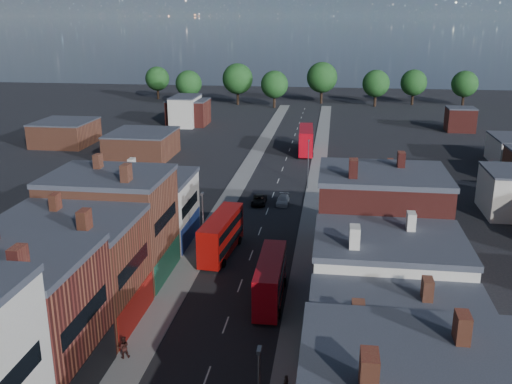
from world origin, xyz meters
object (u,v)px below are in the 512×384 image
(bus_1, at_px, (270,279))
(bus_2, at_px, (306,140))
(car_2, at_px, (259,200))
(ped_1, at_px, (124,347))
(bus_0, at_px, (221,234))
(car_3, at_px, (283,200))

(bus_1, distance_m, bus_2, 64.30)
(car_2, distance_m, ped_1, 41.86)
(bus_0, xyz_separation_m, bus_2, (7.00, 53.57, 0.27))
(bus_0, bearing_deg, ped_1, -94.34)
(bus_0, distance_m, ped_1, 22.65)
(bus_0, height_order, car_2, bus_0)
(bus_0, relative_size, ped_1, 5.83)
(bus_0, height_order, bus_2, bus_2)
(bus_1, relative_size, bus_2, 0.84)
(bus_2, distance_m, car_2, 34.82)
(bus_2, relative_size, car_2, 2.70)
(ped_1, bearing_deg, car_3, -127.29)
(bus_1, distance_m, car_2, 30.40)
(car_3, bearing_deg, bus_0, -104.23)
(bus_0, bearing_deg, car_2, 89.59)
(bus_0, relative_size, car_2, 2.46)
(bus_0, distance_m, car_3, 20.59)
(bus_2, bearing_deg, bus_0, -100.42)
(car_3, bearing_deg, bus_2, 88.47)
(bus_0, bearing_deg, bus_1, -51.66)
(bus_2, height_order, car_3, bus_2)
(bus_0, height_order, ped_1, bus_0)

